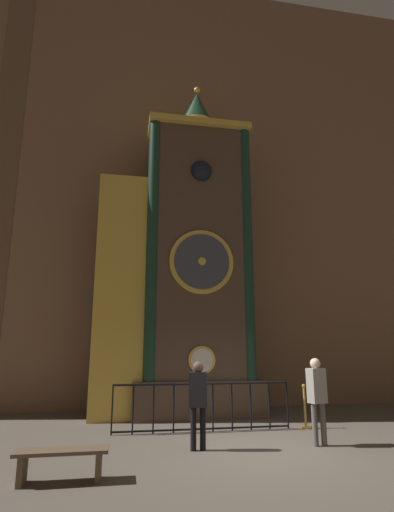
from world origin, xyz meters
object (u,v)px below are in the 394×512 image
Objects in this scene: visitor_far at (317,392)px; visitor_bench at (62,459)px; visitor_near at (198,396)px; stanchion_post at (305,414)px; clock_tower at (181,264)px.

visitor_far is 4.88m from visitor_bench.
visitor_near reaches higher than stanchion_post.
visitor_far is at bearing -59.40° from clock_tower.
stanchion_post is 0.76× the size of visitor_bench.
visitor_near is 1.22× the size of visitor_bench.
clock_tower is 7.90× the size of visitor_bench.
visitor_far is at bearing 15.75° from visitor_bench.
visitor_near is at bearing -92.85° from clock_tower.
visitor_far is (2.40, -0.09, 0.03)m from visitor_near.
visitor_far reaches higher than visitor_bench.
stanchion_post is (2.70, -2.09, -3.95)m from clock_tower.
clock_tower is 5.22m from stanchion_post.
clock_tower is 6.25× the size of visitor_far.
visitor_bench is at bearing -115.72° from clock_tower.
visitor_far is at bearing -106.43° from stanchion_post.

